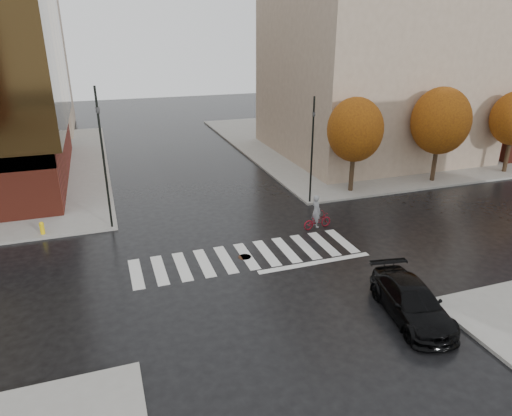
{
  "coord_description": "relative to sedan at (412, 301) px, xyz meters",
  "views": [
    {
      "loc": [
        -6.33,
        -19.26,
        10.84
      ],
      "look_at": [
        1.0,
        1.89,
        2.0
      ],
      "focal_mm": 32.0,
      "sensor_mm": 36.0,
      "label": 1
    }
  ],
  "objects": [
    {
      "name": "fire_hydrant",
      "position": [
        -14.62,
        13.13,
        -0.15
      ],
      "size": [
        0.26,
        0.26,
        0.73
      ],
      "color": "yellow",
      "rests_on": "sidewalk_nw"
    },
    {
      "name": "traffic_light_nw",
      "position": [
        -10.92,
        12.93,
        4.05
      ],
      "size": [
        0.23,
        0.2,
        7.94
      ],
      "rotation": [
        0.0,
        0.0,
        -1.81
      ],
      "color": "black",
      "rests_on": "sidewalk_nw"
    },
    {
      "name": "tree_ne_b",
      "position": [
        12.38,
        14.03,
        3.92
      ],
      "size": [
        4.2,
        4.2,
        6.89
      ],
      "color": "#312515",
      "rests_on": "sidewalk_ne"
    },
    {
      "name": "sedan",
      "position": [
        0.0,
        0.0,
        0.0
      ],
      "size": [
        2.73,
        5.1,
        1.41
      ],
      "primitive_type": "imported",
      "rotation": [
        0.0,
        0.0,
        -0.16
      ],
      "color": "black",
      "rests_on": "ground"
    },
    {
      "name": "sidewalk_ne",
      "position": [
        16.38,
        27.63,
        -0.63
      ],
      "size": [
        30.0,
        30.0,
        0.15
      ],
      "primitive_type": "cube",
      "color": "gray",
      "rests_on": "ground"
    },
    {
      "name": "building_ne_tan",
      "position": [
        12.38,
        23.63,
        8.45
      ],
      "size": [
        16.0,
        16.0,
        18.0
      ],
      "primitive_type": "cube",
      "color": "gray",
      "rests_on": "sidewalk_ne"
    },
    {
      "name": "cyclist",
      "position": [
        0.31,
        9.13,
        -0.0
      ],
      "size": [
        1.87,
        0.85,
        2.05
      ],
      "rotation": [
        0.0,
        0.0,
        1.7
      ],
      "color": "maroon",
      "rests_on": "ground"
    },
    {
      "name": "crosswalk",
      "position": [
        -4.62,
        7.13,
        -0.7
      ],
      "size": [
        12.0,
        3.0,
        0.01
      ],
      "primitive_type": "cube",
      "color": "silver",
      "rests_on": "ground"
    },
    {
      "name": "manhole",
      "position": [
        -4.73,
        7.07,
        -0.7
      ],
      "size": [
        0.69,
        0.69,
        0.01
      ],
      "primitive_type": "cylinder",
      "rotation": [
        0.0,
        0.0,
        0.05
      ],
      "color": "#422617",
      "rests_on": "ground"
    },
    {
      "name": "tree_ne_a",
      "position": [
        5.38,
        14.03,
        3.75
      ],
      "size": [
        3.8,
        3.8,
        6.5
      ],
      "color": "#312515",
      "rests_on": "sidewalk_ne"
    },
    {
      "name": "ground",
      "position": [
        -4.62,
        6.63,
        -0.7
      ],
      "size": [
        120.0,
        120.0,
        0.0
      ],
      "primitive_type": "plane",
      "color": "black",
      "rests_on": "ground"
    },
    {
      "name": "traffic_light_ne",
      "position": [
        1.68,
        12.93,
        3.3
      ],
      "size": [
        0.18,
        0.2,
        6.84
      ],
      "rotation": [
        0.0,
        0.0,
        3.41
      ],
      "color": "black",
      "rests_on": "sidewalk_ne"
    }
  ]
}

